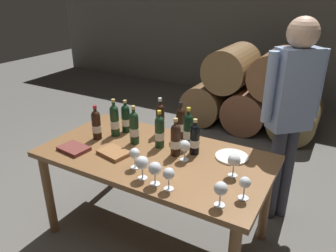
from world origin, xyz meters
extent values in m
plane|color=#66635E|center=(0.00, 0.00, 0.00)|extent=(14.00, 14.00, 0.00)
cube|color=slate|center=(0.00, 4.20, 1.40)|extent=(10.00, 0.24, 2.80)
cylinder|color=brown|center=(-0.63, 2.60, 0.30)|extent=(0.60, 0.90, 0.60)
cylinder|color=brown|center=(0.00, 2.60, 0.30)|extent=(0.60, 0.90, 0.60)
cylinder|color=brown|center=(0.63, 2.60, 0.30)|extent=(0.60, 0.90, 0.60)
cylinder|color=brown|center=(-0.32, 2.60, 0.85)|extent=(0.60, 0.90, 0.60)
cylinder|color=brown|center=(0.32, 2.60, 0.85)|extent=(0.60, 0.90, 0.60)
cube|color=brown|center=(0.00, 0.00, 0.74)|extent=(1.70, 0.90, 0.04)
cylinder|color=brown|center=(-0.77, -0.39, 0.36)|extent=(0.07, 0.07, 0.72)
cylinder|color=brown|center=(-0.77, 0.39, 0.36)|extent=(0.07, 0.07, 0.72)
cylinder|color=brown|center=(0.77, 0.39, 0.36)|extent=(0.07, 0.07, 0.72)
cylinder|color=black|center=(-0.42, 0.22, 0.86)|extent=(0.07, 0.07, 0.20)
sphere|color=black|center=(-0.42, 0.22, 0.96)|extent=(0.07, 0.07, 0.07)
cylinder|color=black|center=(-0.42, 0.22, 0.99)|extent=(0.03, 0.03, 0.06)
cylinder|color=tan|center=(-0.42, 0.22, 1.03)|extent=(0.03, 0.03, 0.02)
cylinder|color=silver|center=(-0.42, 0.22, 0.85)|extent=(0.07, 0.07, 0.06)
cylinder|color=black|center=(-0.54, -0.01, 0.86)|extent=(0.07, 0.07, 0.20)
sphere|color=black|center=(-0.54, -0.01, 0.97)|extent=(0.07, 0.07, 0.07)
cylinder|color=black|center=(-0.54, -0.01, 0.99)|extent=(0.03, 0.03, 0.06)
cylinder|color=#B21E23|center=(-0.54, -0.01, 1.03)|extent=(0.03, 0.03, 0.02)
cylinder|color=silver|center=(-0.54, -0.01, 0.85)|extent=(0.07, 0.07, 0.06)
cylinder|color=black|center=(0.25, 0.15, 0.86)|extent=(0.07, 0.07, 0.19)
sphere|color=black|center=(0.25, 0.15, 0.96)|extent=(0.07, 0.07, 0.07)
cylinder|color=black|center=(0.25, 0.15, 0.98)|extent=(0.03, 0.03, 0.06)
cylinder|color=tan|center=(0.25, 0.15, 1.02)|extent=(0.03, 0.03, 0.02)
cylinder|color=silver|center=(0.25, 0.15, 0.85)|extent=(0.07, 0.07, 0.06)
cylinder|color=#19381E|center=(-0.46, 0.11, 0.87)|extent=(0.07, 0.07, 0.22)
sphere|color=#19381E|center=(-0.46, 0.11, 0.99)|extent=(0.07, 0.07, 0.07)
cylinder|color=#19381E|center=(-0.46, 0.11, 1.02)|extent=(0.03, 0.03, 0.07)
cylinder|color=tan|center=(-0.46, 0.11, 1.06)|extent=(0.03, 0.03, 0.03)
cylinder|color=silver|center=(-0.46, 0.11, 0.86)|extent=(0.07, 0.07, 0.07)
cylinder|color=black|center=(0.03, 0.34, 0.87)|extent=(0.07, 0.07, 0.21)
sphere|color=black|center=(0.03, 0.34, 0.98)|extent=(0.07, 0.07, 0.07)
cylinder|color=black|center=(0.03, 0.34, 1.01)|extent=(0.03, 0.03, 0.07)
cylinder|color=black|center=(0.03, 0.34, 1.05)|extent=(0.03, 0.03, 0.02)
cylinder|color=silver|center=(0.03, 0.34, 0.86)|extent=(0.07, 0.07, 0.06)
cylinder|color=#19381E|center=(-0.03, 0.12, 0.86)|extent=(0.07, 0.07, 0.21)
sphere|color=#19381E|center=(-0.03, 0.12, 0.98)|extent=(0.07, 0.07, 0.07)
cylinder|color=#19381E|center=(-0.03, 0.12, 1.00)|extent=(0.03, 0.03, 0.07)
cylinder|color=gold|center=(-0.03, 0.12, 1.05)|extent=(0.03, 0.03, 0.02)
cylinder|color=silver|center=(-0.03, 0.12, 0.85)|extent=(0.07, 0.07, 0.06)
cylinder|color=black|center=(0.14, 0.06, 0.86)|extent=(0.07, 0.07, 0.20)
sphere|color=black|center=(0.14, 0.06, 0.97)|extent=(0.07, 0.07, 0.07)
cylinder|color=black|center=(0.14, 0.06, 1.00)|extent=(0.03, 0.03, 0.06)
cylinder|color=tan|center=(0.14, 0.06, 1.04)|extent=(0.03, 0.03, 0.02)
cylinder|color=silver|center=(0.14, 0.06, 0.85)|extent=(0.07, 0.07, 0.06)
cylinder|color=#19381E|center=(-0.23, 0.08, 0.87)|extent=(0.07, 0.07, 0.22)
sphere|color=#19381E|center=(-0.23, 0.08, 0.98)|extent=(0.07, 0.07, 0.07)
cylinder|color=#19381E|center=(-0.23, 0.08, 1.01)|extent=(0.03, 0.03, 0.07)
cylinder|color=tan|center=(-0.23, 0.08, 1.06)|extent=(0.03, 0.03, 0.03)
cylinder|color=silver|center=(-0.23, 0.08, 0.86)|extent=(0.07, 0.07, 0.07)
cylinder|color=black|center=(-0.14, 0.32, 0.87)|extent=(0.07, 0.07, 0.22)
sphere|color=black|center=(-0.14, 0.32, 0.99)|extent=(0.07, 0.07, 0.07)
cylinder|color=black|center=(-0.14, 0.32, 1.02)|extent=(0.03, 0.03, 0.07)
cylinder|color=silver|center=(-0.14, 0.32, 1.07)|extent=(0.03, 0.03, 0.03)
cylinder|color=silver|center=(-0.14, 0.32, 0.86)|extent=(0.07, 0.07, 0.07)
cylinder|color=black|center=(0.15, 0.24, 0.87)|extent=(0.07, 0.07, 0.22)
sphere|color=black|center=(0.15, 0.24, 0.99)|extent=(0.07, 0.07, 0.07)
cylinder|color=black|center=(0.15, 0.24, 1.02)|extent=(0.03, 0.03, 0.07)
cylinder|color=gold|center=(0.15, 0.24, 1.06)|extent=(0.03, 0.03, 0.03)
cylinder|color=silver|center=(0.15, 0.24, 0.86)|extent=(0.07, 0.07, 0.07)
cylinder|color=white|center=(-0.01, -0.23, 0.76)|extent=(0.06, 0.06, 0.00)
cylinder|color=white|center=(-0.01, -0.23, 0.80)|extent=(0.01, 0.01, 0.07)
sphere|color=white|center=(-0.01, -0.23, 0.87)|extent=(0.07, 0.07, 0.07)
cylinder|color=white|center=(0.11, -0.32, 0.76)|extent=(0.06, 0.06, 0.00)
cylinder|color=white|center=(0.11, -0.32, 0.80)|extent=(0.01, 0.01, 0.07)
sphere|color=white|center=(0.11, -0.32, 0.88)|extent=(0.09, 0.09, 0.09)
cylinder|color=white|center=(0.60, 0.00, 0.76)|extent=(0.06, 0.06, 0.00)
cylinder|color=white|center=(0.60, 0.00, 0.80)|extent=(0.01, 0.01, 0.07)
sphere|color=white|center=(0.60, 0.00, 0.88)|extent=(0.08, 0.08, 0.08)
cylinder|color=white|center=(0.23, 0.03, 0.76)|extent=(0.06, 0.06, 0.00)
cylinder|color=white|center=(0.23, 0.03, 0.80)|extent=(0.01, 0.01, 0.07)
sphere|color=white|center=(0.23, 0.03, 0.87)|extent=(0.08, 0.08, 0.08)
cylinder|color=white|center=(0.31, -0.34, 0.76)|extent=(0.06, 0.06, 0.00)
cylinder|color=white|center=(0.31, -0.34, 0.80)|extent=(0.01, 0.01, 0.07)
sphere|color=white|center=(0.31, -0.34, 0.87)|extent=(0.07, 0.07, 0.07)
cylinder|color=white|center=(0.74, -0.20, 0.76)|extent=(0.06, 0.06, 0.00)
cylinder|color=white|center=(0.74, -0.20, 0.80)|extent=(0.01, 0.01, 0.07)
sphere|color=white|center=(0.74, -0.20, 0.87)|extent=(0.07, 0.07, 0.07)
cylinder|color=white|center=(0.21, -0.34, 0.76)|extent=(0.06, 0.06, 0.00)
cylinder|color=white|center=(0.21, -0.34, 0.80)|extent=(0.01, 0.01, 0.07)
sphere|color=white|center=(0.21, -0.34, 0.88)|extent=(0.08, 0.08, 0.08)
cylinder|color=white|center=(0.64, -0.34, 0.76)|extent=(0.06, 0.06, 0.00)
cylinder|color=white|center=(0.64, -0.34, 0.80)|extent=(0.01, 0.01, 0.07)
sphere|color=white|center=(0.64, -0.34, 0.87)|extent=(0.08, 0.08, 0.08)
cube|color=brown|center=(-0.56, -0.26, 0.77)|extent=(0.24, 0.18, 0.03)
cube|color=#936038|center=(-0.26, -0.16, 0.77)|extent=(0.25, 0.20, 0.03)
cylinder|color=white|center=(0.52, 0.23, 0.77)|extent=(0.24, 0.24, 0.01)
cylinder|color=#383842|center=(0.84, 0.79, 0.43)|extent=(0.11, 0.11, 0.85)
cylinder|color=#383842|center=(0.76, 0.71, 0.43)|extent=(0.11, 0.11, 0.85)
cube|color=#8499BC|center=(0.80, 0.75, 1.17)|extent=(0.36, 0.35, 0.64)
cylinder|color=#8499BC|center=(0.95, 0.89, 1.21)|extent=(0.08, 0.08, 0.54)
cylinder|color=#8499BC|center=(0.64, 0.61, 1.21)|extent=(0.08, 0.08, 0.54)
sphere|color=tan|center=(0.80, 0.75, 1.60)|extent=(0.23, 0.23, 0.23)
camera|label=1|loc=(1.13, -1.78, 1.90)|focal=34.34mm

